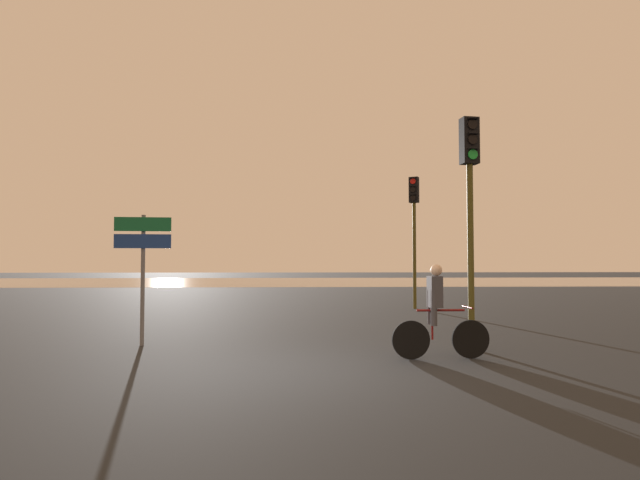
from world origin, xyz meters
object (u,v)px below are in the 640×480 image
(traffic_light_far_right, at_px, (414,217))
(direction_sign_post, at_px, (143,255))
(traffic_light_near_right, at_px, (470,188))
(cyclist, at_px, (437,311))

(traffic_light_far_right, xyz_separation_m, direction_sign_post, (-7.13, -7.20, -1.40))
(traffic_light_near_right, xyz_separation_m, traffic_light_far_right, (0.72, 7.84, 0.10))
(direction_sign_post, distance_m, cyclist, 5.79)
(cyclist, bearing_deg, direction_sign_post, -107.96)
(traffic_light_near_right, height_order, traffic_light_far_right, traffic_light_far_right)
(direction_sign_post, bearing_deg, traffic_light_far_right, -139.56)
(traffic_light_near_right, distance_m, cyclist, 2.61)
(traffic_light_near_right, height_order, cyclist, traffic_light_near_right)
(direction_sign_post, height_order, cyclist, direction_sign_post)
(traffic_light_far_right, height_order, direction_sign_post, traffic_light_far_right)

